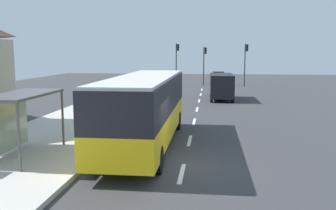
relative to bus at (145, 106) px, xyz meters
The scene contains 19 objects.
ground_plane 11.60m from the bus, 81.40° to the left, with size 56.00×92.00×0.04m, color #38383A.
sidewalk_platform 5.05m from the bus, behind, with size 6.20×30.00×0.18m, color beige.
lane_stripe_seg_1 4.56m from the bus, 61.94° to the right, with size 0.16×2.20×0.01m, color silver.
lane_stripe_seg_2 2.99m from the bus, 33.92° to the left, with size 0.16×2.20×0.01m, color silver.
lane_stripe_seg_3 6.87m from the bus, 72.75° to the left, with size 0.16×2.20×0.01m, color silver.
lane_stripe_seg_4 11.63m from the bus, 80.17° to the left, with size 0.16×2.20×0.01m, color silver.
lane_stripe_seg_5 16.54m from the bus, 83.15° to the left, with size 0.16×2.20×0.01m, color silver.
lane_stripe_seg_6 21.49m from the bus, 84.74° to the left, with size 0.16×2.20×0.01m, color silver.
lane_stripe_seg_7 26.46m from the bus, 85.74° to the left, with size 0.16×2.20×0.01m, color silver.
bus is the anchor object (origin of this frame).
white_van 17.91m from the bus, 77.38° to the left, with size 2.10×5.23×2.30m.
sedan_near 37.78m from the bus, 83.90° to the left, with size 1.88×4.42×1.52m.
recycling_bin_yellow 2.76m from the bus, behind, with size 0.52×0.52×0.95m, color yellow.
recycling_bin_green 2.90m from the bus, 160.03° to the left, with size 0.52×0.52×0.95m, color green.
recycling_bin_orange 3.19m from the bus, 147.19° to the left, with size 0.52×0.52×0.95m, color orange.
traffic_light_near_side 31.56m from the bus, 76.78° to the left, with size 0.49×0.28×5.29m.
traffic_light_far_side 31.56m from the bus, 92.53° to the left, with size 0.49×0.28×5.36m.
traffic_light_median 32.39m from the bus, 86.26° to the left, with size 0.49×0.28×4.95m.
bus_shelter 5.44m from the bus, 149.93° to the right, with size 1.80×4.00×2.50m.
Camera 1 is at (1.21, -13.68, 4.27)m, focal length 39.80 mm.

